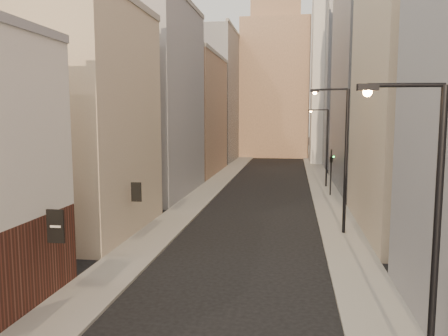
{
  "coord_description": "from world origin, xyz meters",
  "views": [
    {
      "loc": [
        2.92,
        -3.29,
        8.38
      ],
      "look_at": [
        -1.29,
        23.33,
        5.2
      ],
      "focal_mm": 35.0,
      "sensor_mm": 36.0,
      "label": 1
    }
  ],
  "objects_px": {
    "white_tower": "(335,59)",
    "streetlamp_near": "(428,227)",
    "clock_tower": "(276,73)",
    "streetlamp_mid": "(342,152)",
    "streetlamp_far": "(325,143)",
    "traffic_light_right": "(331,161)"
  },
  "relations": [
    {
      "from": "clock_tower",
      "to": "streetlamp_near",
      "type": "distance_m",
      "value": 83.9
    },
    {
      "from": "streetlamp_far",
      "to": "streetlamp_near",
      "type": "bearing_deg",
      "value": -102.69
    },
    {
      "from": "streetlamp_mid",
      "to": "streetlamp_far",
      "type": "bearing_deg",
      "value": 102.23
    },
    {
      "from": "streetlamp_near",
      "to": "streetlamp_mid",
      "type": "distance_m",
      "value": 18.77
    },
    {
      "from": "clock_tower",
      "to": "streetlamp_mid",
      "type": "height_order",
      "value": "clock_tower"
    },
    {
      "from": "streetlamp_near",
      "to": "streetlamp_mid",
      "type": "bearing_deg",
      "value": 85.83
    },
    {
      "from": "white_tower",
      "to": "streetlamp_near",
      "type": "xyz_separation_m",
      "value": [
        -3.3,
        -68.63,
        -13.3
      ]
    },
    {
      "from": "white_tower",
      "to": "streetlamp_near",
      "type": "bearing_deg",
      "value": -92.75
    },
    {
      "from": "white_tower",
      "to": "streetlamp_near",
      "type": "relative_size",
      "value": 4.47
    },
    {
      "from": "clock_tower",
      "to": "streetlamp_mid",
      "type": "bearing_deg",
      "value": -83.44
    },
    {
      "from": "clock_tower",
      "to": "streetlamp_near",
      "type": "height_order",
      "value": "clock_tower"
    },
    {
      "from": "streetlamp_mid",
      "to": "streetlamp_far",
      "type": "relative_size",
      "value": 1.12
    },
    {
      "from": "clock_tower",
      "to": "streetlamp_near",
      "type": "relative_size",
      "value": 4.84
    },
    {
      "from": "white_tower",
      "to": "streetlamp_far",
      "type": "height_order",
      "value": "white_tower"
    },
    {
      "from": "clock_tower",
      "to": "streetlamp_mid",
      "type": "xyz_separation_m",
      "value": [
        7.34,
        -63.87,
        -11.73
      ]
    },
    {
      "from": "clock_tower",
      "to": "white_tower",
      "type": "height_order",
      "value": "clock_tower"
    },
    {
      "from": "clock_tower",
      "to": "white_tower",
      "type": "distance_m",
      "value": 17.83
    },
    {
      "from": "clock_tower",
      "to": "streetlamp_far",
      "type": "height_order",
      "value": "clock_tower"
    },
    {
      "from": "white_tower",
      "to": "streetlamp_near",
      "type": "distance_m",
      "value": 69.99
    },
    {
      "from": "traffic_light_right",
      "to": "white_tower",
      "type": "bearing_deg",
      "value": -98.19
    },
    {
      "from": "white_tower",
      "to": "streetlamp_far",
      "type": "bearing_deg",
      "value": -96.59
    },
    {
      "from": "white_tower",
      "to": "streetlamp_far",
      "type": "relative_size",
      "value": 4.51
    }
  ]
}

